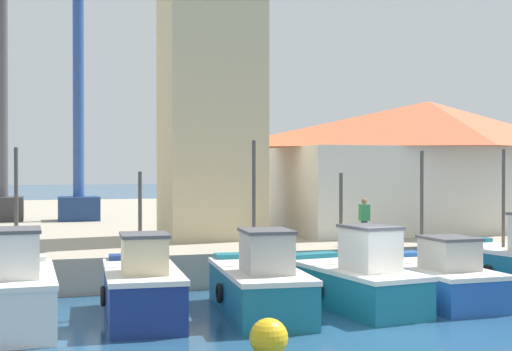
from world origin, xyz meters
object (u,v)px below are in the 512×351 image
Objects in this scene: mooring_buoy at (269,338)px; dock_worker_near_tower at (364,221)px; fishing_boat_left_outer at (16,292)px; port_crane_far at (3,58)px; fishing_boat_center at (354,280)px; port_crane_near at (78,100)px; fishing_boat_mid_right at (434,278)px; clock_tower at (210,30)px; warehouse_right at (428,164)px; fishing_boat_mid_left at (259,285)px; fishing_boat_left_inner at (142,288)px.

dock_worker_near_tower is at bearing 54.42° from mooring_buoy.
port_crane_far reaches higher than fishing_boat_left_outer.
port_crane_far is at bearing 104.00° from mooring_buoy.
fishing_boat_center is 21.63m from port_crane_near.
dock_worker_near_tower is (0.00, 4.49, 1.30)m from fishing_boat_mid_right.
port_crane_near reaches higher than fishing_boat_mid_right.
port_crane_near is at bearing 82.98° from fishing_boat_left_outer.
fishing_boat_mid_right is 0.28× the size of port_crane_near.
fishing_boat_left_outer is 0.28× the size of clock_tower.
warehouse_right is at bearing 50.72° from fishing_boat_center.
mooring_buoy is at bearing -145.72° from fishing_boat_mid_right.
port_crane_near is (-6.22, 19.68, 6.46)m from fishing_boat_center.
port_crane_far is 13.35× the size of dock_worker_near_tower.
fishing_boat_mid_left is 0.37× the size of warehouse_right.
fishing_boat_mid_right is at bearing 0.10° from fishing_boat_left_inner.
fishing_boat_left_outer is at bearing 138.77° from mooring_buoy.
fishing_boat_left_outer is at bearing -127.61° from clock_tower.
port_crane_far is at bearing 101.67° from fishing_boat_left_inner.
fishing_boat_left_inner is 0.21× the size of port_crane_far.
fishing_boat_left_inner is 2.97m from fishing_boat_mid_left.
fishing_boat_mid_left is at bearing 75.43° from mooring_buoy.
port_crane_near is (-3.51, 19.82, 6.44)m from fishing_boat_mid_left.
mooring_buoy is (-1.03, -3.94, -0.38)m from fishing_boat_mid_left.
fishing_boat_mid_right is 12.92m from clock_tower.
mooring_buoy is (2.49, -23.77, -6.82)m from port_crane_near.
mooring_buoy is (-3.74, -4.08, -0.36)m from fishing_boat_center.
port_crane_far is at bearing 109.13° from fishing_boat_mid_left.
fishing_boat_mid_left is 0.29× the size of port_crane_near.
clock_tower reaches higher than mooring_buoy.
fishing_boat_mid_right reaches higher than fishing_boat_left_inner.
fishing_boat_mid_right is at bearing -58.58° from port_crane_far.
clock_tower is 10.30× the size of dock_worker_near_tower.
fishing_boat_left_outer is 5.92m from fishing_boat_mid_left.
fishing_boat_left_inner is at bearing -0.49° from fishing_boat_left_outer.
fishing_boat_mid_left is at bearing -79.96° from port_crane_near.
fishing_boat_mid_right reaches higher than fishing_boat_center.
dock_worker_near_tower is at bearing 89.97° from fishing_boat_mid_right.
fishing_boat_mid_left is at bearing -3.26° from fishing_boat_left_outer.
port_crane_far is (-17.87, 10.64, 5.37)m from warehouse_right.
clock_tower is 13.98m from port_crane_far.
dock_worker_near_tower is at bearing 42.57° from fishing_boat_mid_left.
fishing_boat_left_outer reaches higher than dock_worker_near_tower.
mooring_buoy is at bearing -76.00° from port_crane_far.
dock_worker_near_tower is (5.24, 4.81, 1.18)m from fishing_boat_mid_left.
fishing_boat_mid_left is at bearing -177.05° from fishing_boat_center.
port_crane_near reaches higher than clock_tower.
clock_tower reaches higher than fishing_boat_left_inner.
fishing_boat_left_outer is 2.96m from fishing_boat_left_inner.
fishing_boat_mid_right is at bearing -90.03° from dock_worker_near_tower.
fishing_boat_mid_left reaches higher than fishing_boat_center.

